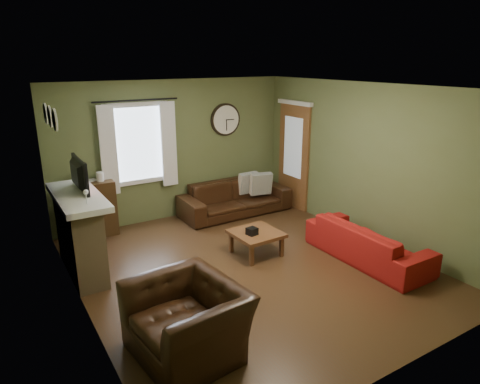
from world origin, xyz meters
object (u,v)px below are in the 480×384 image
bookshelf (91,210)px  coffee_table (256,243)px  sofa_brown (235,198)px  armchair (187,320)px  sofa_red (368,242)px

bookshelf → coffee_table: 2.90m
coffee_table → sofa_brown: bearing=68.9°
armchair → coffee_table: (1.91, 1.58, -0.19)m
bookshelf → sofa_brown: bookshelf is taller
bookshelf → sofa_brown: (2.69, -0.31, -0.16)m
bookshelf → sofa_red: bookshelf is taller
sofa_red → armchair: armchair is taller
sofa_brown → armchair: 4.24m
armchair → coffee_table: size_ratio=1.64×
armchair → coffee_table: bearing=123.2°
bookshelf → armchair: bearing=-88.6°
sofa_brown → coffee_table: size_ratio=3.09×
sofa_brown → bookshelf: bearing=173.4°
sofa_brown → sofa_red: sofa_brown is taller
sofa_brown → coffee_table: bearing=-111.1°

